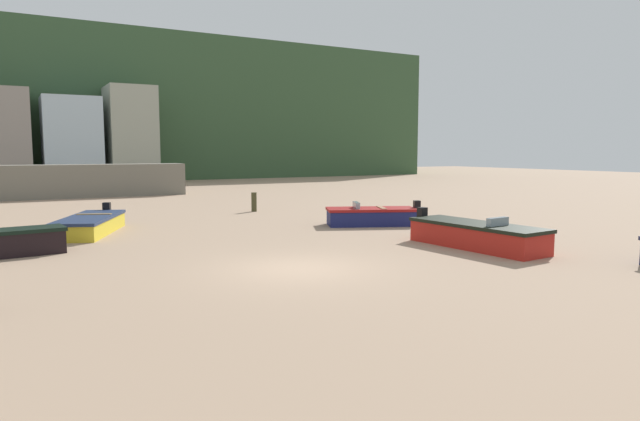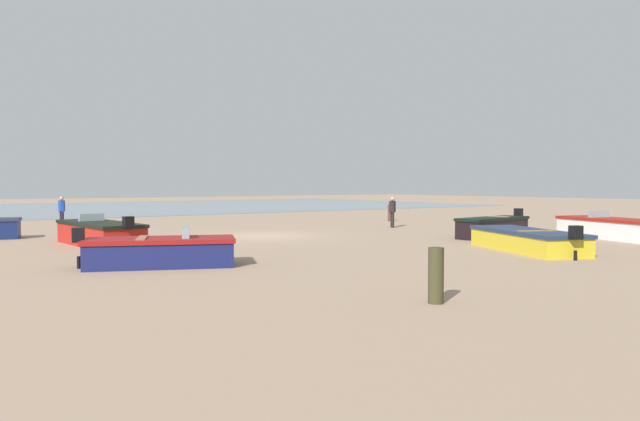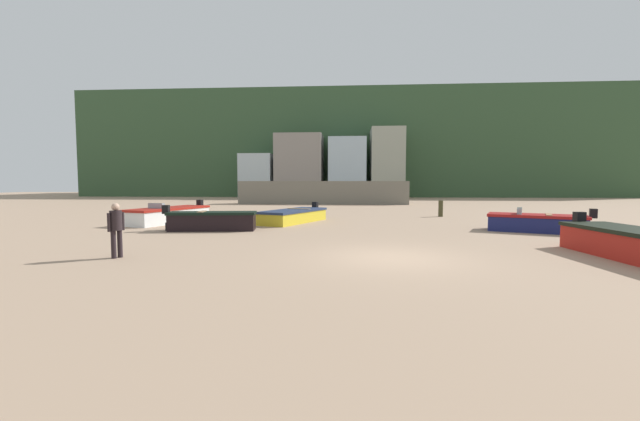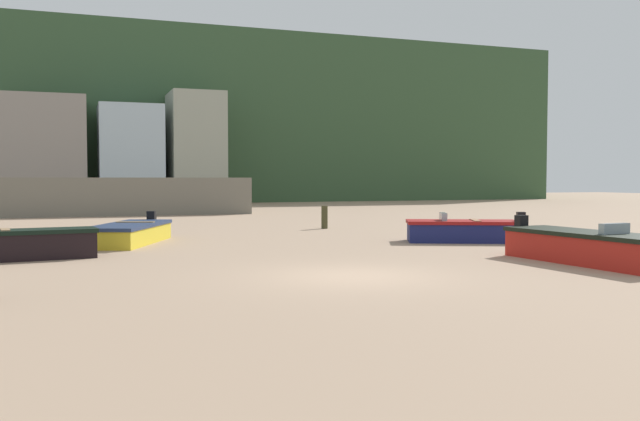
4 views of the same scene
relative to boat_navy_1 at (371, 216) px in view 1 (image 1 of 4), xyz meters
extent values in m
plane|color=tan|center=(-7.23, -6.83, -0.41)|extent=(160.00, 160.00, 0.00)
cube|color=#345132|center=(-7.23, 59.17, 8.07)|extent=(90.00, 32.00, 16.96)
cube|color=slate|center=(-11.16, 23.17, 0.79)|extent=(17.53, 2.40, 2.40)
cube|color=#ACC1CF|center=(-8.71, 39.83, 3.93)|extent=(5.34, 5.32, 8.67)
cube|color=#9B9F8E|center=(-3.00, 40.03, 4.60)|extent=(4.67, 5.72, 10.01)
cube|color=navy|center=(-0.01, 0.00, -0.08)|extent=(4.19, 2.95, 0.67)
cube|color=maroon|center=(-0.01, 0.00, 0.32)|extent=(4.32, 3.06, 0.12)
cube|color=black|center=(1.95, -0.85, 0.50)|extent=(0.38, 0.41, 0.40)
cylinder|color=black|center=(1.95, -0.85, -0.24)|extent=(0.13, 0.13, 0.33)
cube|color=#8C9EA8|center=(-0.64, 0.28, 0.52)|extent=(0.55, 0.92, 0.28)
cube|color=#986847|center=(0.44, -0.19, 0.37)|extent=(0.73, 1.28, 0.08)
cube|color=#B32219|center=(-0.18, -6.74, -0.03)|extent=(1.94, 5.13, 0.75)
cube|color=black|center=(-0.18, -6.74, 0.41)|extent=(2.03, 5.23, 0.12)
cube|color=black|center=(-0.40, -4.06, 0.59)|extent=(0.34, 0.31, 0.40)
cylinder|color=black|center=(-0.40, -4.06, -0.22)|extent=(0.11, 0.11, 0.38)
cube|color=#8C9EA8|center=(-0.11, -7.61, 0.61)|extent=(0.94, 0.27, 0.28)
cube|color=gold|center=(-11.55, 3.47, -0.11)|extent=(3.39, 5.12, 0.60)
cube|color=navy|center=(-11.55, 3.47, 0.25)|extent=(3.50, 5.24, 0.12)
cube|color=black|center=(-10.54, 5.88, 0.43)|extent=(0.40, 0.38, 0.40)
cylinder|color=black|center=(-10.54, 5.88, -0.26)|extent=(0.13, 0.13, 0.30)
cube|color=olive|center=(-11.31, 4.03, 0.30)|extent=(1.38, 0.76, 0.08)
cylinder|color=#3E3C23|center=(-2.45, 7.99, 0.12)|extent=(0.30, 0.30, 1.07)
camera|label=1|loc=(-14.35, -20.84, 2.97)|focal=31.21mm
camera|label=2|loc=(5.83, 15.90, 1.85)|focal=33.48mm
camera|label=3|loc=(-8.48, -18.62, 1.80)|focal=22.43mm
camera|label=4|loc=(-13.43, -21.75, 1.91)|focal=38.32mm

